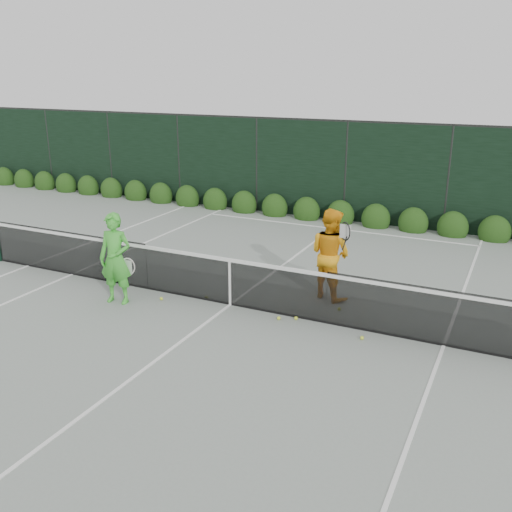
% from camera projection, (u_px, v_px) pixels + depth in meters
% --- Properties ---
extents(ground, '(80.00, 80.00, 0.00)m').
position_uv_depth(ground, '(230.00, 305.00, 11.38)').
color(ground, gray).
rests_on(ground, ground).
extents(tennis_net, '(12.90, 0.10, 1.07)m').
position_uv_depth(tennis_net, '(229.00, 280.00, 11.23)').
color(tennis_net, black).
rests_on(tennis_net, ground).
extents(player_woman, '(0.74, 0.55, 1.84)m').
position_uv_depth(player_woman, '(116.00, 259.00, 11.25)').
color(player_woman, green).
rests_on(player_woman, ground).
extents(player_man, '(1.11, 1.01, 1.87)m').
position_uv_depth(player_man, '(330.00, 254.00, 11.50)').
color(player_man, '#FFA915').
rests_on(player_man, ground).
extents(court_lines, '(11.03, 23.83, 0.01)m').
position_uv_depth(court_lines, '(230.00, 305.00, 11.38)').
color(court_lines, white).
rests_on(court_lines, ground).
extents(windscreen_fence, '(32.00, 21.07, 3.06)m').
position_uv_depth(windscreen_fence, '(144.00, 276.00, 8.59)').
color(windscreen_fence, black).
rests_on(windscreen_fence, ground).
extents(hedge_row, '(31.66, 0.65, 0.94)m').
position_uv_depth(hedge_row, '(340.00, 215.00, 17.43)').
color(hedge_row, '#15360E').
rests_on(hedge_row, ground).
extents(tennis_balls, '(4.25, 1.13, 0.07)m').
position_uv_depth(tennis_balls, '(271.00, 312.00, 10.94)').
color(tennis_balls, '#D4E633').
rests_on(tennis_balls, ground).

